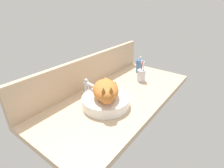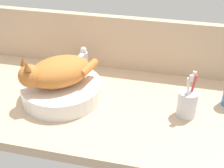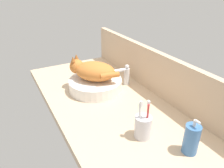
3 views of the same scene
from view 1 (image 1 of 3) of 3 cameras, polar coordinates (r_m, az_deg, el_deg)
name	(u,v)px [view 1 (image 1 of 3)]	position (r cm, az deg, el deg)	size (l,w,h in cm)	color
ground_plane	(119,97)	(134.48, 2.27, -4.33)	(135.78, 62.78, 4.00)	#D1B28E
backsplash_panel	(90,71)	(144.95, -7.31, 4.27)	(135.78, 3.60, 25.20)	#CCAD8C
sink_basin	(106,101)	(119.23, -2.02, -5.65)	(32.44, 32.44, 6.85)	white
cat	(106,90)	(113.44, -2.00, -2.08)	(29.86, 29.51, 14.00)	#CC7533
faucet	(87,87)	(130.65, -8.02, -0.91)	(4.29, 11.86, 13.60)	silver
soap_dispenser	(139,66)	(173.76, 8.90, 5.81)	(6.14, 6.14, 16.11)	#3F72B2
toothbrush_cup	(141,75)	(155.64, 9.54, 2.85)	(7.39, 7.39, 18.67)	silver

